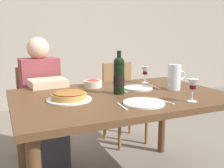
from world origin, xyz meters
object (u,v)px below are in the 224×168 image
object	(u,v)px
dinner_plate_left_setting	(144,103)
wine_glass_left_diner	(193,85)
wine_glass_right_diner	(145,71)
dining_table	(121,107)
diner_left	(44,99)
chair_right	(122,97)
water_pitcher	(174,79)
baked_tart	(69,96)
wine_bottle	(119,75)
chair_left	(39,105)
dinner_plate_right_setting	(138,88)
salad_bowl	(93,83)

from	to	relation	value
dinner_plate_left_setting	wine_glass_left_diner	bearing A→B (deg)	-13.73
wine_glass_right_diner	dinner_plate_left_setting	bearing A→B (deg)	-121.91
dining_table	wine_glass_right_diner	distance (m)	0.53
diner_left	chair_right	distance (m)	0.92
water_pitcher	baked_tart	distance (m)	0.83
wine_glass_left_diner	diner_left	xyz separation A→B (m)	(-0.77, 1.03, -0.25)
chair_right	dining_table	bearing A→B (deg)	59.06
diner_left	wine_bottle	bearing A→B (deg)	119.58
dining_table	baked_tart	distance (m)	0.40
dinner_plate_left_setting	chair_left	xyz separation A→B (m)	(-0.47, 1.19, -0.27)
water_pitcher	wine_glass_right_diner	bearing A→B (deg)	100.06
dinner_plate_left_setting	diner_left	distance (m)	1.07
wine_bottle	dinner_plate_right_setting	world-z (taller)	wine_bottle
baked_tart	wine_glass_right_diner	world-z (taller)	wine_glass_right_diner
dining_table	dinner_plate_right_setting	distance (m)	0.26
wine_glass_left_diner	chair_left	xyz separation A→B (m)	(-0.78, 1.27, -0.37)
water_pitcher	dinner_plate_left_setting	world-z (taller)	water_pitcher
baked_tart	dinner_plate_right_setting	distance (m)	0.60
dinner_plate_right_setting	chair_left	bearing A→B (deg)	130.19
water_pitcher	wine_glass_right_diner	distance (m)	0.34
dining_table	chair_right	distance (m)	1.00
wine_bottle	chair_left	xyz separation A→B (m)	(-0.45, 0.88, -0.40)
salad_bowl	chair_right	bearing A→B (deg)	46.01
chair_left	wine_glass_right_diner	bearing A→B (deg)	140.25
dining_table	dinner_plate_left_setting	world-z (taller)	dinner_plate_left_setting
baked_tart	diner_left	world-z (taller)	diner_left
dinner_plate_right_setting	chair_left	size ratio (longest dim) A/B	0.26
wine_bottle	dining_table	bearing A→B (deg)	-78.36
chair_left	chair_right	world-z (taller)	same
salad_bowl	chair_left	world-z (taller)	chair_left
dining_table	wine_glass_left_diner	world-z (taller)	wine_glass_left_diner
wine_bottle	wine_glass_right_diner	size ratio (longest dim) A/B	2.11
salad_bowl	wine_glass_right_diner	world-z (taller)	wine_glass_right_diner
wine_glass_right_diner	chair_left	world-z (taller)	wine_glass_right_diner
wine_glass_left_diner	dinner_plate_right_setting	xyz separation A→B (m)	(-0.12, 0.48, -0.10)
wine_glass_right_diner	chair_left	xyz separation A→B (m)	(-0.84, 0.59, -0.37)
dinner_plate_left_setting	water_pitcher	bearing A→B (deg)	31.36
baked_tart	wine_glass_left_diner	bearing A→B (deg)	-26.54
salad_bowl	chair_left	size ratio (longest dim) A/B	0.17
dining_table	salad_bowl	size ratio (longest dim) A/B	10.14
baked_tart	chair_left	size ratio (longest dim) A/B	0.34
dining_table	water_pitcher	distance (m)	0.48
chair_left	wine_bottle	bearing A→B (deg)	112.63
baked_tart	dinner_plate_left_setting	xyz separation A→B (m)	(0.40, -0.28, -0.02)
wine_glass_right_diner	wine_bottle	bearing A→B (deg)	-144.21
dining_table	wine_glass_right_diner	world-z (taller)	wine_glass_right_diner
salad_bowl	wine_glass_left_diner	size ratio (longest dim) A/B	1.00
wine_bottle	dinner_plate_left_setting	world-z (taller)	wine_bottle
dinner_plate_left_setting	dinner_plate_right_setting	xyz separation A→B (m)	(0.19, 0.40, 0.00)
dining_table	dinner_plate_right_setting	xyz separation A→B (m)	(0.21, 0.11, 0.10)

